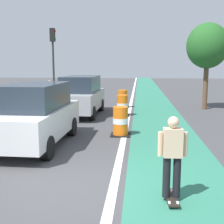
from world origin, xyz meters
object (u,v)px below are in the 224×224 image
at_px(traffic_barrel_back, 123,99).
at_px(traffic_barrel_front, 120,122).
at_px(traffic_barrel_mid, 122,106).
at_px(traffic_light_corner, 53,52).
at_px(parked_suv_second, 81,95).
at_px(skateboarder_on_lane, 172,156).
at_px(pedestrian_crossing, 50,92).
at_px(street_tree_sidewalk, 207,46).
at_px(parked_suv_nearest, 36,114).

bearing_deg(traffic_barrel_back, traffic_barrel_front, -87.53).
bearing_deg(traffic_barrel_mid, traffic_light_corner, 133.29).
bearing_deg(parked_suv_second, skateboarder_on_lane, -69.13).
relative_size(traffic_barrel_mid, pedestrian_crossing, 0.68).
bearing_deg(street_tree_sidewalk, pedestrian_crossing, 174.54).
height_order(traffic_barrel_back, traffic_light_corner, traffic_light_corner).
distance_m(traffic_barrel_back, pedestrian_crossing, 4.89).
distance_m(traffic_barrel_front, pedestrian_crossing, 9.44).
relative_size(parked_suv_nearest, traffic_barrel_back, 4.25).
distance_m(skateboarder_on_lane, street_tree_sidewalk, 13.00).
height_order(traffic_barrel_mid, pedestrian_crossing, pedestrian_crossing).
distance_m(traffic_barrel_front, traffic_light_corner, 11.50).
bearing_deg(pedestrian_crossing, street_tree_sidewalk, -5.46).
distance_m(parked_suv_second, traffic_light_corner, 6.65).
bearing_deg(street_tree_sidewalk, parked_suv_second, -158.95).
xyz_separation_m(skateboarder_on_lane, pedestrian_crossing, (-6.45, 13.21, -0.05)).
height_order(traffic_barrel_mid, traffic_light_corner, traffic_light_corner).
height_order(traffic_barrel_mid, traffic_barrel_back, same).
xyz_separation_m(skateboarder_on_lane, parked_suv_second, (-3.67, 9.62, 0.12)).
xyz_separation_m(traffic_barrel_back, traffic_light_corner, (-5.04, 2.59, 2.97)).
bearing_deg(traffic_barrel_back, traffic_barrel_mid, -87.27).
xyz_separation_m(skateboarder_on_lane, traffic_barrel_front, (-1.33, 5.28, -0.38)).
bearing_deg(traffic_barrel_back, pedestrian_crossing, 170.77).
relative_size(parked_suv_second, street_tree_sidewalk, 0.93).
distance_m(parked_suv_nearest, street_tree_sidewalk, 11.54).
height_order(skateboarder_on_lane, traffic_light_corner, traffic_light_corner).
bearing_deg(traffic_barrel_back, parked_suv_nearest, -105.21).
xyz_separation_m(parked_suv_second, street_tree_sidewalk, (6.91, 2.66, 2.63)).
distance_m(parked_suv_nearest, parked_suv_second, 5.93).
xyz_separation_m(parked_suv_second, traffic_barrel_front, (2.34, -4.34, -0.50)).
bearing_deg(parked_suv_second, traffic_barrel_mid, -2.51).
bearing_deg(parked_suv_nearest, traffic_light_corner, 103.25).
relative_size(skateboarder_on_lane, street_tree_sidewalk, 0.34).
height_order(traffic_barrel_mid, street_tree_sidewalk, street_tree_sidewalk).
bearing_deg(traffic_light_corner, parked_suv_second, -60.87).
xyz_separation_m(skateboarder_on_lane, traffic_barrel_mid, (-1.50, 9.52, -0.38)).
xyz_separation_m(traffic_light_corner, street_tree_sidewalk, (9.92, -2.74, 0.17)).
xyz_separation_m(skateboarder_on_lane, parked_suv_nearest, (-4.01, 3.70, 0.12)).
xyz_separation_m(parked_suv_nearest, traffic_light_corner, (-2.66, 11.32, 2.47)).
xyz_separation_m(skateboarder_on_lane, traffic_barrel_back, (-1.64, 12.42, -0.38)).
bearing_deg(pedestrian_crossing, traffic_light_corner, 97.07).
relative_size(traffic_barrel_back, traffic_light_corner, 0.21).
bearing_deg(parked_suv_nearest, parked_suv_second, 86.67).
distance_m(traffic_barrel_mid, street_tree_sidewalk, 6.32).
bearing_deg(traffic_light_corner, traffic_barrel_front, -61.24).
xyz_separation_m(traffic_light_corner, pedestrian_crossing, (0.22, -1.81, -2.64)).
xyz_separation_m(parked_suv_nearest, traffic_barrel_mid, (2.51, 5.82, -0.50)).
height_order(skateboarder_on_lane, pedestrian_crossing, skateboarder_on_lane).
xyz_separation_m(parked_suv_second, pedestrian_crossing, (-2.78, 3.59, -0.17)).
distance_m(parked_suv_nearest, traffic_barrel_mid, 6.36).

